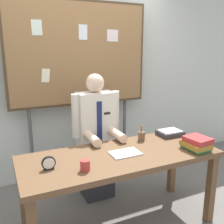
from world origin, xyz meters
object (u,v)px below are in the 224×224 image
Objects in this scene: open_notebook at (125,153)px; paper_tray at (170,133)px; desk at (120,163)px; book_stack at (197,144)px; coffee_mug at (85,165)px; person at (96,142)px; desk_clock at (49,164)px; bulletin_board at (80,56)px; pen_holder at (141,136)px.

open_notebook is 0.73m from paper_tray.
paper_tray reaches higher than open_notebook.
desk is at bearing 152.04° from open_notebook.
coffee_mug is (-1.09, 0.04, -0.02)m from book_stack.
desk_clock is at bearing -135.55° from person.
person is 5.25× the size of open_notebook.
person reaches higher than paper_tray.
paper_tray is (0.68, 0.24, 0.02)m from open_notebook.
bulletin_board is 8.81× the size of book_stack.
paper_tray is at bearing 10.57° from desk_clock.
bulletin_board is at bearing 91.91° from open_notebook.
bulletin_board is 1.40m from paper_tray.
open_notebook is at bearing -27.96° from desk.
bulletin_board reaches higher than person.
pen_holder is (0.75, 0.39, 0.00)m from coffee_mug.
person is 12.85× the size of desk_clock.
bulletin_board reaches higher than desk.
desk is 1.45m from bulletin_board.
book_stack reaches higher than paper_tray.
desk is 0.43m from pen_holder.
person is at bearing 131.34° from pen_holder.
book_stack is 2.87× the size of coffee_mug.
bulletin_board reaches higher than paper_tray.
coffee_mug is at bearing -160.51° from paper_tray.
person reaches higher than pen_holder.
person is 16.12× the size of coffee_mug.
desk is at bearing 23.71° from coffee_mug.
bulletin_board reaches higher than desk_clock.
book_stack is 0.98× the size of paper_tray.
coffee_mug is 0.34× the size of paper_tray.
desk is at bearing 3.11° from desk_clock.
desk is 0.11m from open_notebook.
bulletin_board is 8.63× the size of paper_tray.
bulletin_board is at bearing 117.42° from book_stack.
person is at bearing 44.45° from desk_clock.
book_stack is 0.44m from paper_tray.
book_stack is 1.09m from coffee_mug.
pen_holder is (0.31, 0.23, 0.04)m from open_notebook.
person reaches higher than coffee_mug.
desk_clock is 1.40m from paper_tray.
person is 1.06m from bulletin_board.
book_stack is 0.68m from open_notebook.
desk is 6.94× the size of paper_tray.
bulletin_board is 1.25m from pen_holder.
desk_clock reaches higher than desk.
book_stack is 2.29× the size of desk_clock.
desk is at bearing 162.46° from book_stack.
bulletin_board is at bearing 90.01° from desk.
desk_clock is at bearing 151.16° from coffee_mug.
bulletin_board is 20.18× the size of desk_clock.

